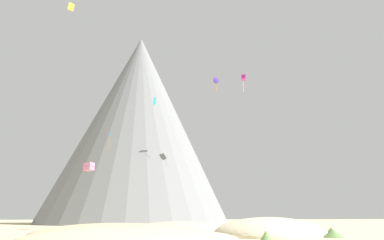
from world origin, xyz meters
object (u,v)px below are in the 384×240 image
Objects in this scene: bush_mid_center at (331,230)px; kite_cyan_mid at (110,136)px; bush_scatter_east at (266,236)px; kite_gold_high at (71,7)px; bush_near_left at (115,230)px; bush_ridge_crest at (197,228)px; kite_magenta_high at (244,78)px; kite_indigo_high at (216,81)px; kite_teal_mid at (154,104)px; bush_low_patch at (333,233)px; rock_massif at (133,132)px; kite_pink_low at (89,167)px.

kite_cyan_mid is at bearing 127.88° from bush_mid_center.
bush_scatter_east is 0.81× the size of kite_gold_high.
bush_near_left is 1.18× the size of bush_ridge_crest.
kite_indigo_high is at bearing 23.10° from kite_magenta_high.
bush_mid_center is 0.79× the size of kite_gold_high.
kite_teal_mid is 23.08m from kite_gold_high.
bush_near_left is 0.55× the size of bush_low_patch.
rock_massif is 49.60× the size of kite_gold_high.
kite_indigo_high is at bearing 81.65° from bush_scatter_east.
bush_near_left is 40.88m from kite_gold_high.
rock_massif is at bearing 101.02° from bush_ridge_crest.
kite_teal_mid is 0.96× the size of kite_indigo_high.
bush_mid_center is at bearing 114.90° from kite_magenta_high.
kite_teal_mid is (4.37, -49.06, -6.10)m from rock_massif.
bush_mid_center is 56.28m from kite_gold_high.
bush_scatter_east is 37.06m from kite_teal_mid.
bush_mid_center is at bearing -42.21° from kite_teal_mid.
kite_cyan_mid is at bearing -105.80° from rock_massif.
bush_mid_center is 35.01m from kite_teal_mid.
kite_indigo_high is (21.06, -26.49, 8.20)m from rock_massif.
kite_teal_mid is (-18.25, 24.25, 21.31)m from bush_low_patch.
kite_teal_mid is at bearing -84.90° from rock_massif.
bush_ridge_crest is 0.68× the size of kite_gold_high.
kite_teal_mid is at bearing -128.65° from kite_cyan_mid.
rock_massif is at bearing 108.14° from kite_indigo_high.
bush_low_patch is at bearing -118.92° from bush_mid_center.
kite_teal_mid reaches higher than bush_low_patch.
kite_gold_high reaches higher than bush_scatter_east.
kite_magenta_high reaches higher than bush_low_patch.
bush_ridge_crest is at bearing -176.84° from kite_gold_high.
bush_scatter_east is 0.26× the size of kite_cyan_mid.
kite_gold_high reaches higher than kite_teal_mid.
bush_low_patch is 64.51m from kite_cyan_mid.
bush_near_left is 26.06m from bush_low_patch.
kite_gold_high is at bearing 149.07° from kite_pink_low.
kite_indigo_high is (26.55, -7.07, 14.02)m from kite_cyan_mid.
bush_near_left is 0.26× the size of kite_magenta_high.
bush_scatter_east is 37.04m from kite_pink_low.
kite_pink_low is at bearing 163.68° from kite_teal_mid.
bush_mid_center is (29.03, -1.31, -0.17)m from bush_near_left.
kite_pink_low is at bearing 56.80° from kite_magenta_high.
kite_gold_high is 36.36m from kite_cyan_mid.
kite_teal_mid is (-9.12, 28.93, 21.29)m from bush_scatter_east.
kite_indigo_high reaches higher than bush_near_left.
bush_low_patch is at bearing 107.91° from kite_magenta_high.
bush_near_left is at bearing -124.04° from kite_teal_mid.
kite_magenta_high is (5.81, 46.57, 36.81)m from bush_low_patch.
kite_cyan_mid is (-28.12, 53.89, 21.60)m from bush_low_patch.
bush_low_patch is 58.85m from kite_indigo_high.
bush_mid_center is (17.46, -6.99, -0.09)m from bush_ridge_crest.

